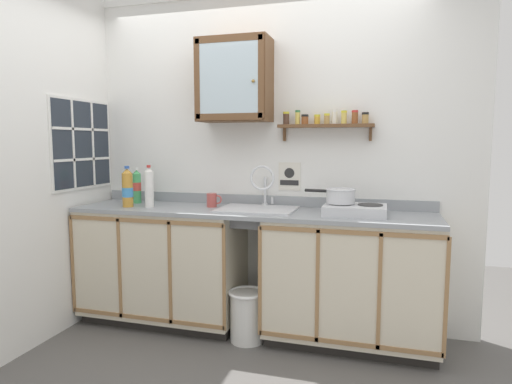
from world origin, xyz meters
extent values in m
plane|color=#565451|center=(0.00, 0.00, 0.00)|extent=(5.75, 5.75, 0.00)
cube|color=white|center=(0.00, 0.69, 1.33)|extent=(3.35, 0.05, 2.66)
cube|color=white|center=(-1.40, -0.27, 1.33)|extent=(0.05, 3.46, 2.66)
cube|color=black|center=(-0.72, 0.41, 0.04)|extent=(1.24, 0.51, 0.08)
cube|color=beige|center=(-0.72, 0.38, 0.50)|extent=(1.26, 0.57, 0.83)
cube|color=#997047|center=(-0.72, 0.09, 0.87)|extent=(1.26, 0.01, 0.03)
cube|color=#997047|center=(-0.72, 0.09, 0.13)|extent=(1.26, 0.01, 0.03)
cube|color=#997047|center=(-1.36, 0.09, 0.50)|extent=(0.02, 0.01, 0.77)
cube|color=#997047|center=(-0.93, 0.09, 0.50)|extent=(0.02, 0.01, 0.77)
cube|color=#997047|center=(-0.51, 0.09, 0.50)|extent=(0.02, 0.01, 0.77)
cube|color=#997047|center=(-0.09, 0.09, 0.50)|extent=(0.02, 0.01, 0.77)
cube|color=black|center=(0.76, 0.41, 0.04)|extent=(1.16, 0.51, 0.08)
cube|color=beige|center=(0.76, 0.38, 0.50)|extent=(1.19, 0.57, 0.83)
cube|color=#997047|center=(0.76, 0.09, 0.87)|extent=(1.19, 0.01, 0.03)
cube|color=#997047|center=(0.76, 0.09, 0.13)|extent=(1.19, 0.01, 0.03)
cube|color=#997047|center=(0.17, 0.09, 0.50)|extent=(0.02, 0.01, 0.77)
cube|color=#997047|center=(0.56, 0.09, 0.50)|extent=(0.02, 0.01, 0.77)
cube|color=#997047|center=(0.96, 0.09, 0.50)|extent=(0.02, 0.01, 0.77)
cube|color=#997047|center=(1.36, 0.09, 0.50)|extent=(0.02, 0.01, 0.77)
cube|color=gray|center=(0.00, 0.38, 0.93)|extent=(2.71, 0.60, 0.03)
cube|color=gray|center=(0.00, 0.65, 0.98)|extent=(2.71, 0.02, 0.08)
cube|color=silver|center=(0.06, 0.40, 0.95)|extent=(0.57, 0.43, 0.01)
cube|color=slate|center=(0.06, 0.40, 0.84)|extent=(0.49, 0.35, 0.01)
cube|color=slate|center=(0.06, 0.58, 0.89)|extent=(0.49, 0.01, 0.11)
cube|color=slate|center=(0.06, 0.22, 0.89)|extent=(0.49, 0.01, 0.11)
cylinder|color=#4C4C51|center=(0.06, 0.40, 0.83)|extent=(0.04, 0.04, 0.01)
cylinder|color=silver|center=(0.06, 0.63, 0.95)|extent=(0.05, 0.05, 0.02)
cylinder|color=silver|center=(0.06, 0.63, 1.07)|extent=(0.02, 0.02, 0.21)
torus|color=silver|center=(0.06, 0.54, 1.17)|extent=(0.20, 0.02, 0.20)
cylinder|color=silver|center=(0.12, 0.63, 0.99)|extent=(0.02, 0.02, 0.05)
cube|color=silver|center=(0.78, 0.37, 0.98)|extent=(0.43, 0.33, 0.07)
cylinder|color=#2D2D2D|center=(0.67, 0.39, 1.01)|extent=(0.17, 0.17, 0.01)
cylinder|color=#2D2D2D|center=(0.88, 0.39, 1.01)|extent=(0.17, 0.17, 0.01)
cylinder|color=black|center=(0.67, 0.22, 0.98)|extent=(0.03, 0.02, 0.03)
cylinder|color=black|center=(0.88, 0.22, 0.98)|extent=(0.03, 0.02, 0.03)
cylinder|color=silver|center=(0.67, 0.39, 1.07)|extent=(0.20, 0.20, 0.10)
torus|color=silver|center=(0.67, 0.39, 1.12)|extent=(0.21, 0.21, 0.01)
cylinder|color=black|center=(0.50, 0.41, 1.10)|extent=(0.16, 0.03, 0.02)
cylinder|color=#8CB7E0|center=(-0.89, 0.49, 1.03)|extent=(0.06, 0.06, 0.18)
cone|color=#8CB7E0|center=(-0.89, 0.49, 1.13)|extent=(0.06, 0.06, 0.03)
cylinder|color=#2D59B2|center=(-0.89, 0.49, 1.16)|extent=(0.03, 0.03, 0.02)
cylinder|color=#4C9959|center=(-0.89, 0.49, 1.02)|extent=(0.07, 0.07, 0.05)
cylinder|color=gold|center=(-0.96, 0.27, 1.07)|extent=(0.08, 0.08, 0.26)
cone|color=gold|center=(-0.96, 0.27, 1.22)|extent=(0.08, 0.08, 0.04)
cylinder|color=#2D59B2|center=(-0.96, 0.27, 1.25)|extent=(0.04, 0.04, 0.02)
cylinder|color=#3F8CCC|center=(-0.96, 0.27, 1.06)|extent=(0.09, 0.09, 0.07)
cylinder|color=white|center=(-0.78, 0.30, 1.08)|extent=(0.07, 0.07, 0.28)
cone|color=white|center=(-0.78, 0.30, 1.24)|extent=(0.06, 0.06, 0.03)
cylinder|color=red|center=(-0.78, 0.30, 1.26)|extent=(0.03, 0.03, 0.02)
cylinder|color=white|center=(-0.78, 0.30, 1.06)|extent=(0.07, 0.07, 0.08)
cylinder|color=#4CB266|center=(-1.00, 0.48, 1.06)|extent=(0.07, 0.07, 0.24)
cone|color=#4CB266|center=(-1.00, 0.48, 1.20)|extent=(0.07, 0.07, 0.03)
cylinder|color=white|center=(-1.00, 0.48, 1.23)|extent=(0.03, 0.03, 0.02)
cylinder|color=#D84C3F|center=(-1.00, 0.48, 1.08)|extent=(0.07, 0.07, 0.07)
cylinder|color=#B24C47|center=(-0.32, 0.45, 1.00)|extent=(0.08, 0.08, 0.11)
torus|color=#B24C47|center=(-0.28, 0.45, 1.00)|extent=(0.07, 0.02, 0.07)
cube|color=brown|center=(-0.16, 0.53, 1.92)|extent=(0.56, 0.27, 0.63)
cube|color=silver|center=(-0.16, 0.39, 1.92)|extent=(0.46, 0.01, 0.51)
cube|color=brown|center=(-0.41, 0.39, 1.92)|extent=(0.04, 0.01, 0.59)
cube|color=brown|center=(0.09, 0.39, 1.92)|extent=(0.04, 0.01, 0.59)
cube|color=brown|center=(-0.16, 0.39, 2.20)|extent=(0.52, 0.01, 0.05)
cube|color=brown|center=(-0.16, 0.39, 1.63)|extent=(0.52, 0.01, 0.05)
sphere|color=olive|center=(0.04, 0.37, 1.89)|extent=(0.02, 0.02, 0.02)
cube|color=brown|center=(0.53, 0.59, 1.57)|extent=(0.71, 0.14, 0.02)
cube|color=brown|center=(0.21, 0.65, 1.51)|extent=(0.02, 0.03, 0.10)
cube|color=brown|center=(0.86, 0.65, 1.51)|extent=(0.02, 0.03, 0.10)
cylinder|color=#4C3326|center=(0.24, 0.58, 1.62)|extent=(0.05, 0.05, 0.08)
cylinder|color=yellow|center=(0.24, 0.58, 1.67)|extent=(0.05, 0.05, 0.02)
cylinder|color=#E0C659|center=(0.32, 0.59, 1.63)|extent=(0.04, 0.04, 0.09)
cylinder|color=#33723F|center=(0.32, 0.59, 1.68)|extent=(0.04, 0.04, 0.02)
cylinder|color=brown|center=(0.38, 0.58, 1.61)|extent=(0.05, 0.05, 0.06)
cylinder|color=black|center=(0.38, 0.58, 1.65)|extent=(0.05, 0.05, 0.02)
cylinder|color=gold|center=(0.47, 0.60, 1.61)|extent=(0.04, 0.04, 0.06)
cylinder|color=yellow|center=(0.47, 0.60, 1.64)|extent=(0.05, 0.05, 0.02)
cylinder|color=tan|center=(0.54, 0.58, 1.61)|extent=(0.04, 0.04, 0.06)
cylinder|color=yellow|center=(0.54, 0.58, 1.65)|extent=(0.04, 0.04, 0.02)
cylinder|color=silver|center=(0.60, 0.59, 1.62)|extent=(0.04, 0.04, 0.09)
cylinder|color=white|center=(0.60, 0.59, 1.68)|extent=(0.04, 0.04, 0.02)
cylinder|color=#E0C659|center=(0.67, 0.59, 1.62)|extent=(0.04, 0.04, 0.08)
cylinder|color=yellow|center=(0.67, 0.59, 1.67)|extent=(0.04, 0.04, 0.02)
cylinder|color=brown|center=(0.75, 0.60, 1.62)|extent=(0.04, 0.04, 0.08)
cylinder|color=red|center=(0.75, 0.60, 1.67)|extent=(0.05, 0.05, 0.02)
cylinder|color=tan|center=(0.82, 0.61, 1.61)|extent=(0.05, 0.05, 0.07)
cylinder|color=black|center=(0.82, 0.61, 1.65)|extent=(0.05, 0.05, 0.02)
cube|color=silver|center=(0.25, 0.66, 1.18)|extent=(0.17, 0.01, 0.22)
cube|color=#262626|center=(0.25, 0.65, 1.13)|extent=(0.15, 0.00, 0.04)
cylinder|color=#262626|center=(0.25, 0.65, 1.21)|extent=(0.08, 0.00, 0.08)
cube|color=#262D38|center=(-1.36, 0.28, 1.43)|extent=(0.01, 0.68, 0.68)
cube|color=white|center=(-1.37, 0.28, 1.43)|extent=(0.02, 0.72, 0.72)
cube|color=white|center=(-1.36, 0.16, 1.43)|extent=(0.01, 0.02, 0.68)
cube|color=white|center=(-1.36, 0.40, 1.43)|extent=(0.01, 0.02, 0.68)
cube|color=white|center=(-1.36, 0.28, 1.31)|extent=(0.01, 0.68, 0.02)
cube|color=white|center=(-1.36, 0.28, 1.55)|extent=(0.01, 0.68, 0.02)
cylinder|color=silver|center=(0.04, 0.21, 0.18)|extent=(0.24, 0.24, 0.36)
torus|color=white|center=(0.04, 0.21, 0.36)|extent=(0.27, 0.27, 0.02)
camera|label=1|loc=(0.97, -2.75, 1.45)|focal=31.07mm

